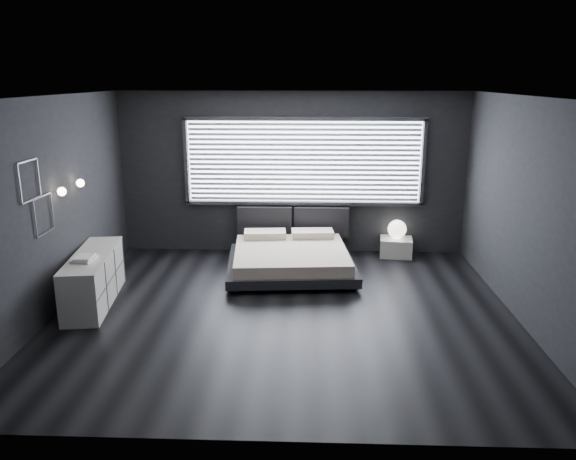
{
  "coord_description": "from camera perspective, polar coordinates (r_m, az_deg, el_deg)",
  "views": [
    {
      "loc": [
        0.31,
        -6.91,
        3.02
      ],
      "look_at": [
        0.0,
        0.85,
        0.9
      ],
      "focal_mm": 35.0,
      "sensor_mm": 36.0,
      "label": 1
    }
  ],
  "objects": [
    {
      "name": "window",
      "position": [
        9.71,
        1.62,
        6.92
      ],
      "size": [
        4.14,
        0.09,
        1.52
      ],
      "color": "white",
      "rests_on": "ground"
    },
    {
      "name": "wall_art_upper",
      "position": [
        7.25,
        -24.77,
        4.57
      ],
      "size": [
        0.01,
        0.48,
        0.48
      ],
      "color": "#47474C",
      "rests_on": "ground"
    },
    {
      "name": "dresser",
      "position": [
        8.18,
        -19.1,
        -4.67
      ],
      "size": [
        0.71,
        1.79,
        0.7
      ],
      "color": "silver",
      "rests_on": "ground"
    },
    {
      "name": "bed",
      "position": [
        8.94,
        0.28,
        -2.86
      ],
      "size": [
        2.12,
        2.04,
        0.51
      ],
      "color": "black",
      "rests_on": "ground"
    },
    {
      "name": "sconce_near",
      "position": [
        7.78,
        -22.02,
        3.64
      ],
      "size": [
        0.18,
        0.11,
        0.11
      ],
      "color": "silver",
      "rests_on": "ground"
    },
    {
      "name": "sconce_far",
      "position": [
        8.33,
        -20.37,
        4.49
      ],
      "size": [
        0.18,
        0.11,
        0.11
      ],
      "color": "silver",
      "rests_on": "ground"
    },
    {
      "name": "headboard",
      "position": [
        9.86,
        0.51,
        0.89
      ],
      "size": [
        1.96,
        0.16,
        0.52
      ],
      "color": "black",
      "rests_on": "ground"
    },
    {
      "name": "book_stack",
      "position": [
        7.82,
        -19.99,
        -2.72
      ],
      "size": [
        0.27,
        0.35,
        0.07
      ],
      "color": "silver",
      "rests_on": "dresser"
    },
    {
      "name": "wall_art_lower",
      "position": [
        7.56,
        -23.54,
        1.45
      ],
      "size": [
        0.01,
        0.48,
        0.48
      ],
      "color": "#47474C",
      "rests_on": "ground"
    },
    {
      "name": "nightstand",
      "position": [
        9.95,
        10.9,
        -1.72
      ],
      "size": [
        0.59,
        0.52,
        0.32
      ],
      "primitive_type": "cube",
      "rotation": [
        0.0,
        0.0,
        -0.12
      ],
      "color": "silver",
      "rests_on": "ground"
    },
    {
      "name": "orb_lamp",
      "position": [
        9.89,
        11.02,
        0.09
      ],
      "size": [
        0.32,
        0.32,
        0.32
      ],
      "primitive_type": "sphere",
      "color": "white",
      "rests_on": "nightstand"
    },
    {
      "name": "room",
      "position": [
        7.1,
        -0.27,
        2.08
      ],
      "size": [
        6.04,
        6.0,
        2.8
      ],
      "color": "black",
      "rests_on": "ground"
    }
  ]
}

